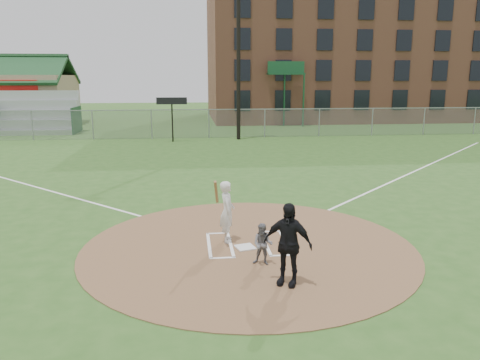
{
  "coord_description": "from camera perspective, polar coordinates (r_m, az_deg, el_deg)",
  "views": [
    {
      "loc": [
        -1.46,
        -11.16,
        4.22
      ],
      "look_at": [
        0.0,
        2.0,
        1.3
      ],
      "focal_mm": 35.0,
      "sensor_mm": 36.0,
      "label": 1
    }
  ],
  "objects": [
    {
      "name": "batters_boxes",
      "position": [
        12.15,
        0.97,
        -7.76
      ],
      "size": [
        2.08,
        1.88,
        0.01
      ],
      "color": "white",
      "rests_on": "dirt_circle"
    },
    {
      "name": "batter_at_plate",
      "position": [
        12.1,
        -1.59,
        -3.84
      ],
      "size": [
        0.58,
        1.0,
        1.78
      ],
      "color": "silver",
      "rests_on": "dirt_circle"
    },
    {
      "name": "clubhouse",
      "position": [
        47.19,
        -27.18,
        8.86
      ],
      "size": [
        12.2,
        8.71,
        6.23
      ],
      "color": "tan",
      "rests_on": "ground"
    },
    {
      "name": "umpire",
      "position": [
        9.66,
        5.83,
        -7.77
      ],
      "size": [
        1.1,
        0.88,
        1.75
      ],
      "primitive_type": "imported",
      "rotation": [
        0.0,
        0.0,
        -0.52
      ],
      "color": "black",
      "rests_on": "dirt_circle"
    },
    {
      "name": "light_pole",
      "position": [
        32.44,
        -0.19,
        16.65
      ],
      "size": [
        1.2,
        0.3,
        12.22
      ],
      "color": "black",
      "rests_on": "ground"
    },
    {
      "name": "foul_line_first",
      "position": [
        23.1,
        20.73,
        1.1
      ],
      "size": [
        17.04,
        17.04,
        0.01
      ],
      "primitive_type": "cube",
      "rotation": [
        0.0,
        0.0,
        -0.79
      ],
      "color": "white",
      "rests_on": "ground"
    },
    {
      "name": "outfield_fence",
      "position": [
        33.35,
        -3.81,
        6.89
      ],
      "size": [
        56.08,
        0.08,
        2.03
      ],
      "color": "slate",
      "rests_on": "ground"
    },
    {
      "name": "scoreboard_sign",
      "position": [
        31.43,
        -8.31,
        8.96
      ],
      "size": [
        2.0,
        0.1,
        2.93
      ],
      "color": "black",
      "rests_on": "ground"
    },
    {
      "name": "catcher",
      "position": [
        10.74,
        2.8,
        -7.83
      ],
      "size": [
        0.57,
        0.52,
        0.97
      ],
      "primitive_type": "imported",
      "rotation": [
        0.0,
        0.0,
        -0.39
      ],
      "color": "slate",
      "rests_on": "dirt_circle"
    },
    {
      "name": "dirt_circle",
      "position": [
        12.02,
        1.06,
        -8.07
      ],
      "size": [
        8.4,
        8.4,
        0.02
      ],
      "primitive_type": "cylinder",
      "color": "brown",
      "rests_on": "ground"
    },
    {
      "name": "home_plate",
      "position": [
        11.88,
        0.64,
        -8.2
      ],
      "size": [
        0.55,
        0.55,
        0.03
      ],
      "primitive_type": "cube",
      "rotation": [
        0.0,
        0.0,
        0.26
      ],
      "color": "silver",
      "rests_on": "dirt_circle"
    },
    {
      "name": "foul_line_third",
      "position": [
        21.94,
        -26.29,
        0.05
      ],
      "size": [
        17.04,
        17.04,
        0.01
      ],
      "primitive_type": "cube",
      "rotation": [
        0.0,
        0.0,
        0.79
      ],
      "color": "white",
      "rests_on": "ground"
    },
    {
      "name": "brick_warehouse",
      "position": [
        52.24,
        13.74,
        15.69
      ],
      "size": [
        30.0,
        17.17,
        15.0
      ],
      "color": "#A15E45",
      "rests_on": "ground"
    },
    {
      "name": "bleachers",
      "position": [
        39.19,
        -23.65,
        7.55
      ],
      "size": [
        6.08,
        3.2,
        3.2
      ],
      "color": "#B7BABF",
      "rests_on": "ground"
    },
    {
      "name": "ground",
      "position": [
        12.02,
        1.06,
        -8.12
      ],
      "size": [
        140.0,
        140.0,
        0.0
      ],
      "primitive_type": "plane",
      "color": "#2B531C",
      "rests_on": "ground"
    }
  ]
}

